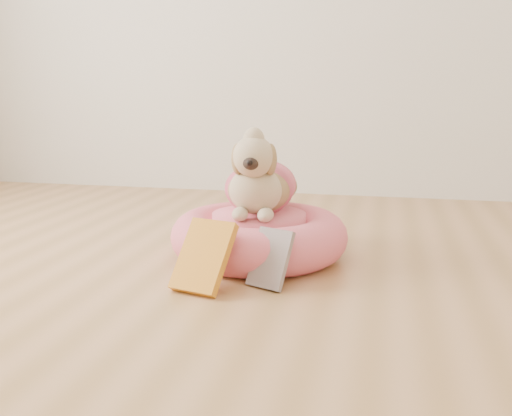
% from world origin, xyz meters
% --- Properties ---
extents(floor, '(4.50, 4.50, 0.00)m').
position_xyz_m(floor, '(0.00, 0.00, 0.00)').
color(floor, '#A97A46').
rests_on(floor, ground).
extents(pet_bed, '(0.63, 0.63, 0.16)m').
position_xyz_m(pet_bed, '(0.28, 0.94, 0.08)').
color(pet_bed, '#F25E70').
rests_on(pet_bed, floor).
extents(dog, '(0.32, 0.45, 0.31)m').
position_xyz_m(dog, '(0.28, 0.95, 0.32)').
color(dog, brown).
rests_on(dog, pet_bed).
extents(book_yellow, '(0.19, 0.20, 0.20)m').
position_xyz_m(book_yellow, '(0.19, 0.58, 0.10)').
color(book_yellow, gold).
rests_on(book_yellow, floor).
extents(book_white, '(0.15, 0.14, 0.17)m').
position_xyz_m(book_white, '(0.38, 0.65, 0.09)').
color(book_white, silver).
rests_on(book_white, floor).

